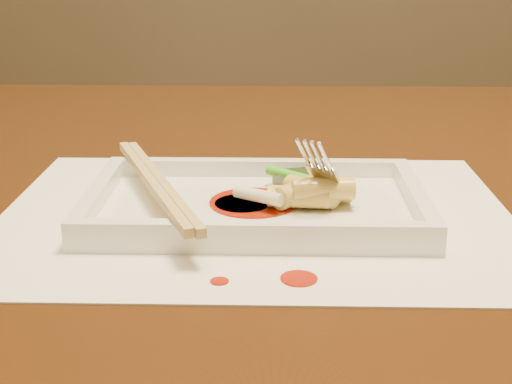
{
  "coord_description": "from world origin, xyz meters",
  "views": [
    {
      "loc": [
        0.0,
        -0.61,
        0.95
      ],
      "look_at": [
        -0.01,
        -0.09,
        0.77
      ],
      "focal_mm": 50.0,
      "sensor_mm": 36.0,
      "label": 1
    }
  ],
  "objects_px": {
    "table": "(272,280)",
    "plate_base": "(256,209)",
    "placemat": "(256,214)",
    "chopstick_a": "(151,182)",
    "fork": "(347,107)"
  },
  "relations": [
    {
      "from": "placemat",
      "to": "chopstick_a",
      "type": "distance_m",
      "value": 0.09
    },
    {
      "from": "table",
      "to": "fork",
      "type": "relative_size",
      "value": 10.0
    },
    {
      "from": "table",
      "to": "placemat",
      "type": "relative_size",
      "value": 3.5
    },
    {
      "from": "table",
      "to": "plate_base",
      "type": "height_order",
      "value": "plate_base"
    },
    {
      "from": "chopstick_a",
      "to": "fork",
      "type": "distance_m",
      "value": 0.16
    },
    {
      "from": "placemat",
      "to": "table",
      "type": "bearing_deg",
      "value": 82.16
    },
    {
      "from": "placemat",
      "to": "chopstick_a",
      "type": "xyz_separation_m",
      "value": [
        -0.08,
        0.0,
        0.03
      ]
    },
    {
      "from": "plate_base",
      "to": "chopstick_a",
      "type": "height_order",
      "value": "chopstick_a"
    },
    {
      "from": "chopstick_a",
      "to": "table",
      "type": "bearing_deg",
      "value": 44.0
    },
    {
      "from": "plate_base",
      "to": "chopstick_a",
      "type": "distance_m",
      "value": 0.08
    },
    {
      "from": "placemat",
      "to": "chopstick_a",
      "type": "bearing_deg",
      "value": 180.0
    },
    {
      "from": "placemat",
      "to": "plate_base",
      "type": "bearing_deg",
      "value": 180.0
    },
    {
      "from": "plate_base",
      "to": "table",
      "type": "bearing_deg",
      "value": 82.16
    },
    {
      "from": "table",
      "to": "plate_base",
      "type": "distance_m",
      "value": 0.14
    },
    {
      "from": "chopstick_a",
      "to": "plate_base",
      "type": "bearing_deg",
      "value": 0.0
    }
  ]
}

